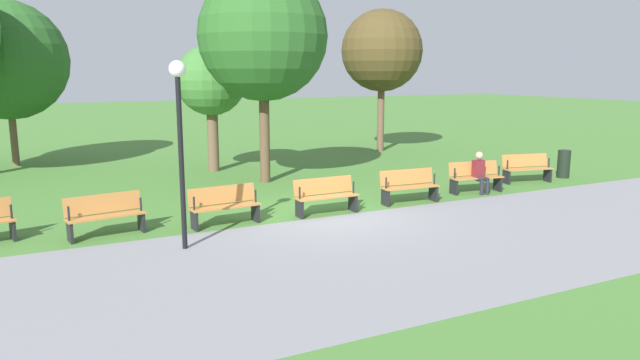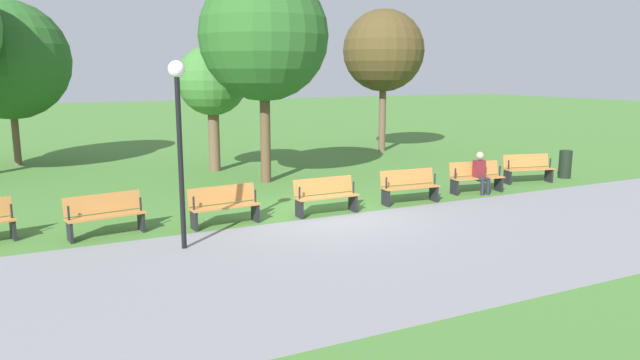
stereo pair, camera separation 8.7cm
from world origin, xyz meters
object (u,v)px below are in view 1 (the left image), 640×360
Objects in this scene: tree_3 at (211,82)px; bench_4 at (224,205)px; bench_5 at (105,215)px; tree_4 at (263,36)px; trash_bin at (564,164)px; bench_0 at (526,168)px; tree_1 at (6,60)px; lamp_post at (179,118)px; tree_0 at (382,51)px; person_seated at (480,171)px; bench_2 at (409,186)px; bench_3 at (326,195)px; bench_1 at (475,176)px.

bench_4 is at bearing 75.19° from tree_3.
bench_5 is (2.54, -0.28, 0.00)m from bench_4.
trash_bin is (-9.11, 3.73, -4.06)m from tree_4.
tree_3 is (8.20, -6.60, 2.66)m from bench_0.
tree_1 is 13.65m from lamp_post.
tree_3 reaches higher than bench_4.
tree_4 reaches higher than tree_0.
tree_4 is at bearing -125.74° from bench_4.
bench_4 is 1.36× the size of person_seated.
tree_0 is 6.69× the size of trash_bin.
bench_5 is 8.78m from tree_3.
bench_2 is at bearing -167.77° from lamp_post.
tree_1 is at bearing -74.12° from bench_4.
bench_3 is 2.55m from bench_4.
tree_0 is 1.01× the size of tree_1.
bench_2 is 1.00× the size of bench_4.
lamp_post is (1.26, 1.38, 2.12)m from bench_4.
lamp_post is at bearing 16.41° from bench_2.
bench_3 is 0.26× the size of tree_0.
lamp_post is (3.20, 8.72, -0.54)m from tree_3.
bench_5 is 0.38× the size of tree_3.
bench_4 is 2.82m from lamp_post.
bench_5 is at bearing -52.40° from lamp_post.
trash_bin is at bearing 102.17° from tree_0.
bench_3 is at bearing 87.09° from tree_4.
person_seated is 0.18× the size of tree_4.
bench_3 is 1.33× the size of person_seated.
bench_0 is 18.57m from tree_1.
lamp_post is (3.81, 1.29, 2.12)m from bench_3.
tree_1 is at bearing -34.27° from trash_bin.
person_seated reaches higher than bench_5.
tree_4 is at bearing 134.15° from tree_1.
lamp_post reaches higher than trash_bin.
bench_2 is at bearing 14.58° from bench_1.
person_seated is 9.27m from lamp_post.
bench_2 and bench_4 have the same top height.
person_seated is 0.20× the size of tree_0.
person_seated is 9.54m from tree_3.
tree_1 reaches higher than bench_5.
tree_0 is 8.44m from tree_3.
bench_2 is 11.14m from tree_0.
bench_2 is 8.42m from tree_3.
bench_0 is 0.26× the size of tree_4.
tree_4 is at bearing 32.47° from tree_0.
bench_5 is 0.27× the size of tree_1.
bench_3 is 0.36× the size of tree_3.
tree_0 reaches higher than bench_3.
bench_4 is at bearing 16.68° from bench_0.
bench_2 is 1.36× the size of person_seated.
tree_4 is 10.65m from trash_bin.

